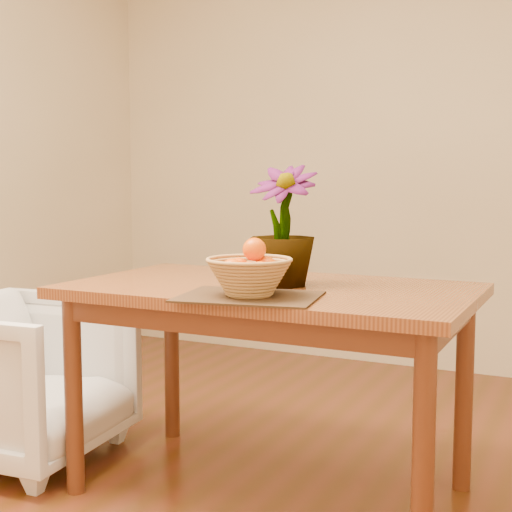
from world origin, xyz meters
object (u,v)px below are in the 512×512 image
at_px(table, 270,310).
at_px(potted_plant, 283,225).
at_px(armchair, 24,370).
at_px(wicker_basket, 249,278).

height_order(table, potted_plant, potted_plant).
distance_m(table, potted_plant, 0.30).
relative_size(table, potted_plant, 3.32).
distance_m(table, armchair, 1.08).
bearing_deg(armchair, table, -86.91).
bearing_deg(armchair, potted_plant, -86.77).
bearing_deg(potted_plant, table, -172.34).
bearing_deg(table, armchair, -172.03).
bearing_deg(table, potted_plant, 11.19).
relative_size(wicker_basket, potted_plant, 0.65).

